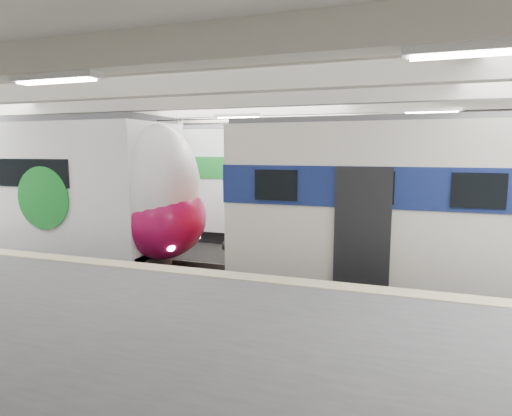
% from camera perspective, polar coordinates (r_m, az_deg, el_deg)
% --- Properties ---
extents(station_hall, '(36.00, 24.00, 5.75)m').
position_cam_1_polar(station_hall, '(11.18, -9.30, 4.76)').
color(station_hall, black).
rests_on(station_hall, ground).
extents(modern_emu, '(15.27, 3.15, 4.86)m').
position_cam_1_polar(modern_emu, '(17.25, -28.71, 2.05)').
color(modern_emu, white).
rests_on(modern_emu, ground).
extents(far_train, '(15.28, 3.16, 4.82)m').
position_cam_1_polar(far_train, '(18.64, -4.39, 3.65)').
color(far_train, white).
rests_on(far_train, ground).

